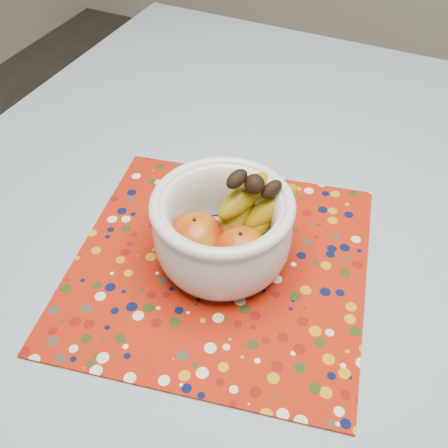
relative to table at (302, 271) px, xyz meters
name	(u,v)px	position (x,y,z in m)	size (l,w,h in m)	color
table	(302,271)	(0.00, 0.00, 0.00)	(1.20, 1.20, 0.75)	brown
tablecloth	(308,237)	(0.00, 0.00, 0.08)	(1.32, 1.32, 0.01)	slate
placemat	(220,264)	(-0.10, -0.11, 0.09)	(0.42, 0.42, 0.00)	#941808
fruit_bowl	(230,226)	(-0.09, -0.10, 0.16)	(0.21, 0.21, 0.16)	silver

